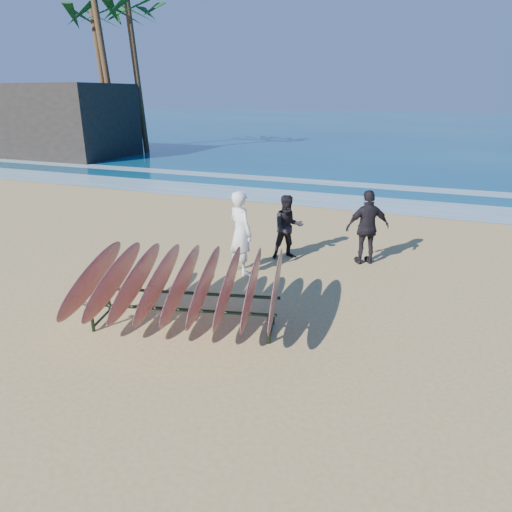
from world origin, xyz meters
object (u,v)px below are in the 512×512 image
(person_white, at_px, (241,233))
(person_dark_a, at_px, (288,227))
(palm_right, at_px, (96,19))
(building, at_px, (51,120))
(person_dark_b, at_px, (368,228))
(surfboard_rack, at_px, (182,283))
(palm_mid, at_px, (132,14))

(person_white, distance_m, person_dark_a, 1.45)
(palm_right, bearing_deg, building, -112.89)
(person_white, distance_m, building, 24.18)
(person_dark_a, distance_m, palm_right, 26.04)
(person_white, height_order, person_dark_b, person_white)
(person_dark_a, relative_size, person_dark_b, 0.89)
(person_dark_b, bearing_deg, person_white, 3.45)
(surfboard_rack, distance_m, palm_right, 28.40)
(surfboard_rack, relative_size, building, 0.38)
(building, height_order, palm_right, palm_right)
(person_white, bearing_deg, person_dark_b, -114.54)
(building, height_order, palm_mid, palm_mid)
(person_dark_a, xyz_separation_m, palm_mid, (-15.40, 16.16, 7.59))
(palm_mid, distance_m, palm_right, 3.19)
(surfboard_rack, bearing_deg, palm_mid, 112.31)
(palm_right, bearing_deg, person_white, -45.09)
(person_dark_a, relative_size, building, 0.16)
(person_white, bearing_deg, surfboard_rack, 125.02)
(palm_mid, height_order, palm_right, palm_mid)
(surfboard_rack, distance_m, palm_mid, 26.15)
(person_white, bearing_deg, palm_right, -12.83)
(palm_right, bearing_deg, palm_mid, -8.97)
(person_dark_b, distance_m, palm_mid, 24.54)
(person_white, relative_size, building, 0.19)
(person_white, distance_m, palm_right, 26.38)
(surfboard_rack, bearing_deg, person_dark_b, 47.50)
(surfboard_rack, xyz_separation_m, palm_right, (-18.02, 20.65, 7.47))
(person_white, xyz_separation_m, person_dark_b, (2.47, 1.62, -0.05))
(person_white, height_order, palm_right, palm_right)
(palm_mid, bearing_deg, person_white, -49.81)
(surfboard_rack, xyz_separation_m, palm_mid, (-14.86, 20.15, 7.52))
(surfboard_rack, distance_m, person_dark_a, 4.03)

